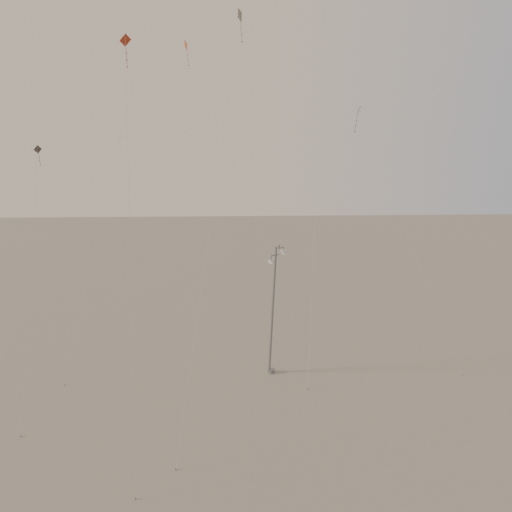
{
  "coord_description": "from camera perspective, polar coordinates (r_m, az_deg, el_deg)",
  "views": [
    {
      "loc": [
        -1.15,
        -20.59,
        16.49
      ],
      "look_at": [
        -0.05,
        5.0,
        9.61
      ],
      "focal_mm": 28.0,
      "sensor_mm": 36.0,
      "label": 1
    }
  ],
  "objects": [
    {
      "name": "ground",
      "position": [
        26.41,
        0.62,
        -23.6
      ],
      "size": [
        160.0,
        160.0,
        0.0
      ],
      "primitive_type": "plane",
      "color": "gray",
      "rests_on": "ground"
    },
    {
      "name": "street_lamp",
      "position": [
        29.31,
        2.51,
        -7.34
      ],
      "size": [
        1.45,
        1.09,
        10.01
      ],
      "color": "gray",
      "rests_on": "ground"
    },
    {
      "name": "kite_0",
      "position": [
        33.9,
        -15.58,
        28.66
      ],
      "size": [
        7.99,
        7.99,
        30.83
      ],
      "rotation": [
        0.0,
        0.0,
        -0.13
      ],
      "color": "maroon",
      "rests_on": "ground"
    },
    {
      "name": "kite_1",
      "position": [
        30.37,
        -3.83,
        22.41
      ],
      "size": [
        3.98,
        16.38,
        26.63
      ],
      "rotation": [
        0.0,
        0.0,
        -0.87
      ],
      "color": "#35302C",
      "rests_on": "ground"
    },
    {
      "name": "kite_3",
      "position": [
        24.59,
        -17.86,
        15.02
      ],
      "size": [
        1.83,
        10.9,
        23.09
      ],
      "rotation": [
        0.0,
        0.0,
        0.25
      ],
      "color": "maroon",
      "rests_on": "ground"
    },
    {
      "name": "kite_4",
      "position": [
        30.99,
        17.86,
        10.58
      ],
      "size": [
        8.27,
        4.38,
        19.51
      ],
      "rotation": [
        0.0,
        0.0,
        1.69
      ],
      "color": "#35302C",
      "rests_on": "ground"
    },
    {
      "name": "kite_5",
      "position": [
        37.9,
        -5.91,
        19.1
      ],
      "size": [
        10.19,
        1.21,
        25.5
      ],
      "rotation": [
        0.0,
        0.0,
        -0.88
      ],
      "color": "#943D18",
      "rests_on": "ground"
    },
    {
      "name": "kite_6",
      "position": [
        34.38,
        -29.08,
        6.05
      ],
      "size": [
        3.41,
        13.49,
        16.8
      ],
      "rotation": [
        0.0,
        0.0,
        0.19
      ],
      "color": "#35302C",
      "rests_on": "ground"
    }
  ]
}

